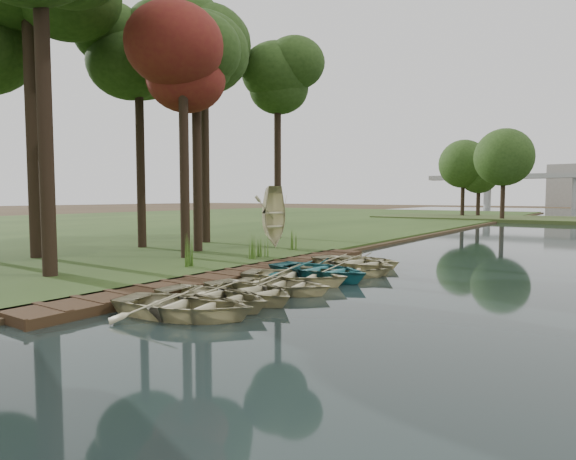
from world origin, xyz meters
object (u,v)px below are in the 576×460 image
Objects in this scene: rowboat_2 at (249,288)px; stored_rowboat at (274,241)px; rowboat_1 at (213,294)px; rowboat_0 at (185,302)px; boardwalk at (242,274)px.

rowboat_2 is 11.50m from stored_rowboat.
rowboat_1 is at bearing -141.32° from stored_rowboat.
rowboat_2 is (0.06, 2.35, -0.03)m from rowboat_0.
boardwalk is 4.43× the size of rowboat_0.
boardwalk is 5.01× the size of stored_rowboat.
rowboat_0 is 13.50m from stored_rowboat.
rowboat_0 is 1.08× the size of rowboat_2.
stored_rowboat reaches higher than rowboat_1.
rowboat_1 reaches higher than rowboat_2.
boardwalk is 3.88m from rowboat_2.
rowboat_1 is 1.10× the size of stored_rowboat.
rowboat_2 is at bearing -11.62° from rowboat_1.
rowboat_2 is at bearing -137.36° from stored_rowboat.
rowboat_2 is (2.67, -2.80, 0.25)m from boardwalk.
rowboat_1 is at bearing -7.23° from rowboat_0.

